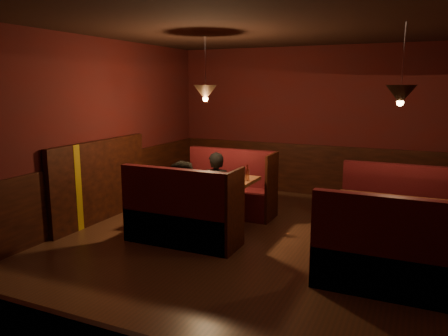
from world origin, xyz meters
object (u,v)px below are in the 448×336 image
at_px(second_bench_far, 397,219).
at_px(diner_a, 216,174).
at_px(main_bench_near, 181,220).
at_px(main_table, 207,189).
at_px(second_bench_near, 388,262).
at_px(main_bench_far, 230,193).
at_px(diner_b, 184,190).
at_px(second_table, 391,219).

bearing_deg(second_bench_far, diner_a, 177.50).
relative_size(main_bench_near, second_bench_far, 1.05).
xyz_separation_m(main_table, second_bench_near, (2.70, -1.18, -0.25)).
bearing_deg(main_bench_far, main_table, -91.20).
distance_m(diner_a, diner_b, 1.29).
xyz_separation_m(diner_a, diner_b, (0.13, -1.29, 0.03)).
distance_m(main_bench_near, second_table, 2.70).
bearing_deg(second_bench_far, main_table, -170.27).
bearing_deg(diner_a, second_bench_far, 162.58).
xyz_separation_m(second_table, diner_a, (-2.79, 0.94, 0.14)).
bearing_deg(main_bench_far, second_bench_near, -36.79).
height_order(second_table, diner_a, diner_a).
bearing_deg(diner_b, second_bench_near, 1.05).
bearing_deg(second_bench_near, main_bench_near, 172.48).
relative_size(second_bench_near, diner_b, 1.02).
xyz_separation_m(second_table, second_bench_far, (0.03, 0.82, -0.23)).
relative_size(second_bench_near, diner_a, 1.06).
distance_m(second_bench_far, diner_a, 2.85).
relative_size(second_table, second_bench_far, 0.90).
height_order(main_bench_far, second_bench_near, main_bench_far).
bearing_deg(second_table, main_bench_near, -169.99).
xyz_separation_m(main_table, main_bench_far, (0.02, 0.82, -0.25)).
relative_size(second_table, second_bench_near, 0.90).
distance_m(main_table, second_bench_near, 2.95).
bearing_deg(second_table, second_bench_far, 87.80).
bearing_deg(second_bench_near, diner_a, 147.97).
bearing_deg(second_table, diner_a, 161.30).
distance_m(main_table, diner_b, 0.72).
height_order(main_bench_far, diner_a, diner_a).
relative_size(main_table, second_table, 1.06).
relative_size(second_table, diner_a, 0.96).
height_order(second_bench_near, diner_a, diner_a).
relative_size(main_table, diner_a, 1.01).
xyz_separation_m(main_bench_near, second_bench_far, (2.68, 1.29, -0.00)).
height_order(second_bench_far, diner_a, diner_a).
distance_m(main_bench_far, second_table, 2.91).
relative_size(second_bench_far, diner_b, 1.02).
xyz_separation_m(main_table, second_bench_far, (2.70, 0.46, -0.25)).
xyz_separation_m(second_bench_far, diner_a, (-2.82, 0.12, 0.37)).
distance_m(main_table, second_bench_far, 2.75).
bearing_deg(second_bench_far, main_bench_near, -154.32).
relative_size(main_table, main_bench_far, 0.91).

